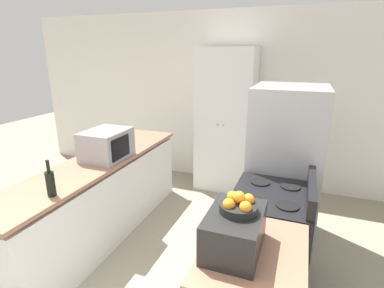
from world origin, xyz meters
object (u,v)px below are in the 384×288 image
at_px(microwave, 107,145).
at_px(toaster_oven, 234,231).
at_px(pantry_cabinet, 225,121).
at_px(fruit_bowl, 239,205).
at_px(wine_bottle, 50,183).
at_px(stove, 269,240).
at_px(refrigerator, 284,166).

relative_size(microwave, toaster_oven, 1.12).
bearing_deg(microwave, pantry_cabinet, 61.57).
bearing_deg(fruit_bowl, pantry_cabinet, 106.10).
xyz_separation_m(microwave, fruit_bowl, (1.66, -1.03, 0.12)).
relative_size(microwave, wine_bottle, 1.65).
height_order(pantry_cabinet, stove, pantry_cabinet).
xyz_separation_m(refrigerator, microwave, (-1.82, -0.58, 0.21)).
height_order(pantry_cabinet, microwave, pantry_cabinet).
bearing_deg(wine_bottle, fruit_bowl, -4.79).
distance_m(stove, refrigerator, 0.90).
bearing_deg(stove, toaster_oven, -99.60).
bearing_deg(pantry_cabinet, refrigerator, -48.80).
bearing_deg(refrigerator, wine_bottle, -139.14).
xyz_separation_m(pantry_cabinet, refrigerator, (0.93, -1.06, -0.19)).
distance_m(wine_bottle, fruit_bowl, 1.56).
bearing_deg(toaster_oven, stove, 80.40).
distance_m(microwave, wine_bottle, 0.91).
bearing_deg(microwave, fruit_bowl, -31.83).
bearing_deg(microwave, toaster_oven, -32.55).
bearing_deg(microwave, wine_bottle, -82.89).
relative_size(pantry_cabinet, fruit_bowl, 9.42).
height_order(stove, microwave, microwave).
distance_m(wine_bottle, toaster_oven, 1.54).
distance_m(microwave, fruit_bowl, 1.96).
relative_size(stove, toaster_oven, 2.36).
relative_size(pantry_cabinet, toaster_oven, 4.63).
distance_m(refrigerator, microwave, 1.92).
height_order(pantry_cabinet, fruit_bowl, pantry_cabinet).
bearing_deg(toaster_oven, pantry_cabinet, 105.69).
xyz_separation_m(wine_bottle, toaster_oven, (1.53, -0.15, 0.01)).
height_order(wine_bottle, fruit_bowl, fruit_bowl).
relative_size(wine_bottle, toaster_oven, 0.68).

